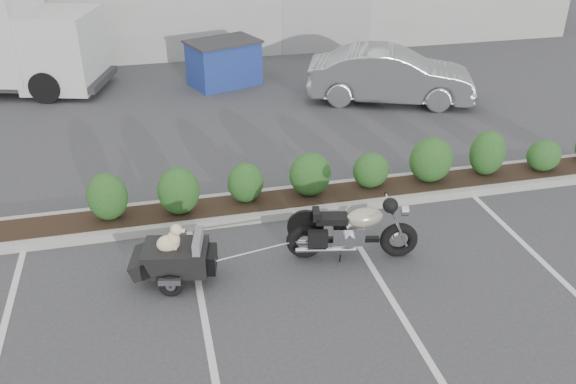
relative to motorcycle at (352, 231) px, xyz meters
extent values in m
plane|color=#38383A|center=(-0.97, -0.35, -0.48)|extent=(90.00, 90.00, 0.00)
cube|color=#9E9E93|center=(0.03, 1.85, -0.41)|extent=(12.00, 1.00, 0.15)
torus|color=black|center=(-0.72, 0.17, -0.18)|extent=(0.63, 0.28, 0.61)
torus|color=black|center=(0.74, -0.14, -0.18)|extent=(0.63, 0.28, 0.61)
cylinder|color=silver|center=(-0.72, 0.17, -0.18)|extent=(0.27, 0.16, 0.25)
cylinder|color=silver|center=(0.74, -0.14, -0.18)|extent=(0.23, 0.13, 0.22)
cylinder|color=silver|center=(0.66, -0.21, 0.15)|extent=(0.39, 0.13, 0.81)
cylinder|color=silver|center=(0.70, -0.03, 0.15)|extent=(0.39, 0.13, 0.81)
cylinder|color=silver|center=(0.54, -0.09, 0.50)|extent=(0.16, 0.63, 0.03)
cylinder|color=silver|center=(0.79, -0.14, 0.35)|extent=(0.14, 0.18, 0.16)
sphere|color=black|center=(0.45, -0.35, 0.61)|extent=(0.28, 0.28, 0.24)
cube|color=silver|center=(-0.06, 0.03, -0.05)|extent=(0.55, 0.40, 0.31)
cube|color=black|center=(0.03, 0.01, -0.17)|extent=(0.82, 0.26, 0.07)
ellipsoid|color=#B3AE90|center=(0.18, -0.02, 0.24)|extent=(0.66, 0.46, 0.30)
cube|color=black|center=(-0.32, 0.09, 0.22)|extent=(0.54, 0.37, 0.11)
cube|color=black|center=(-0.56, 0.14, 0.31)|extent=(0.16, 0.29, 0.15)
cylinder|color=silver|center=(-0.45, -0.05, -0.25)|extent=(0.95, 0.28, 0.08)
cylinder|color=silver|center=(-0.38, 0.27, -0.25)|extent=(0.95, 0.28, 0.08)
cube|color=black|center=(-0.60, -0.11, 0.02)|extent=(0.33, 0.19, 0.27)
cube|color=black|center=(-2.76, 0.02, -0.08)|extent=(1.07, 0.84, 0.38)
cube|color=slate|center=(-2.42, -0.05, 0.17)|extent=(0.22, 0.57, 0.27)
cube|color=slate|center=(-2.72, 0.01, 0.02)|extent=(0.74, 0.68, 0.04)
cube|color=black|center=(-3.25, 0.13, -0.14)|extent=(0.47, 0.71, 0.33)
cube|color=black|center=(-2.26, -0.08, -0.12)|extent=(0.27, 0.48, 0.31)
torus|color=black|center=(-2.89, -0.34, -0.32)|extent=(0.37, 0.17, 0.35)
torus|color=black|center=(-2.73, 0.41, -0.32)|extent=(0.37, 0.17, 0.35)
cube|color=silver|center=(-2.89, -0.38, -0.21)|extent=(0.33, 0.14, 0.09)
cube|color=silver|center=(-2.72, 0.45, -0.21)|extent=(0.33, 0.14, 0.09)
cylinder|color=black|center=(-2.81, 0.03, -0.32)|extent=(0.20, 0.81, 0.04)
cylinder|color=silver|center=(-2.05, -0.13, -0.18)|extent=(0.54, 0.14, 0.03)
ellipsoid|color=beige|center=(-2.85, 0.02, 0.18)|extent=(0.38, 0.30, 0.27)
ellipsoid|color=beige|center=(-2.77, 0.01, 0.26)|extent=(0.23, 0.22, 0.25)
sphere|color=beige|center=(-2.72, 0.00, 0.42)|extent=(0.20, 0.20, 0.17)
ellipsoid|color=beige|center=(-2.64, -0.02, 0.40)|extent=(0.14, 0.10, 0.06)
sphere|color=black|center=(-2.59, -0.03, 0.40)|extent=(0.04, 0.04, 0.03)
ellipsoid|color=beige|center=(-2.77, -0.05, 0.44)|extent=(0.05, 0.04, 0.09)
ellipsoid|color=beige|center=(-2.74, 0.05, 0.44)|extent=(0.05, 0.04, 0.09)
cylinder|color=beige|center=(-2.76, -0.05, 0.08)|extent=(0.05, 0.05, 0.11)
cylinder|color=beige|center=(-2.74, 0.05, 0.08)|extent=(0.05, 0.05, 0.11)
imported|color=#A8A9AF|center=(3.30, 6.71, 0.22)|extent=(4.51, 2.91, 1.40)
cube|color=navy|center=(-0.76, 9.09, 0.12)|extent=(2.12, 1.76, 1.21)
cube|color=#2D2D30|center=(-0.76, 9.09, 0.75)|extent=(2.25, 1.89, 0.06)
cube|color=silver|center=(-5.07, 9.61, 0.67)|extent=(2.36, 2.55, 2.02)
cube|color=black|center=(-5.07, 9.61, 0.39)|extent=(0.56, 1.70, 0.92)
cylinder|color=black|center=(-5.53, 8.69, -0.07)|extent=(0.87, 0.48, 0.83)
cylinder|color=black|center=(-4.96, 10.63, -0.07)|extent=(0.87, 0.48, 0.83)
cylinder|color=black|center=(-6.98, 11.22, -0.07)|extent=(0.87, 0.48, 0.83)
camera|label=1|loc=(-2.86, -7.69, 5.12)|focal=38.00mm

